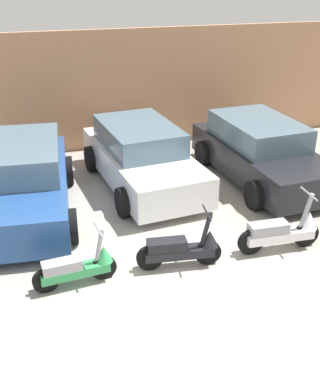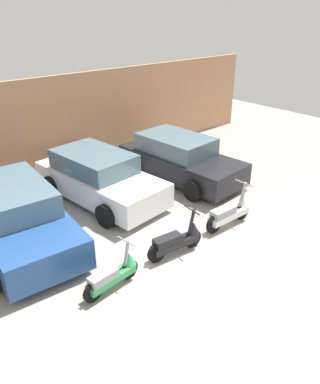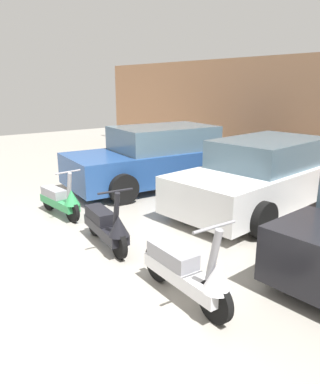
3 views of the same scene
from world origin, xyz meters
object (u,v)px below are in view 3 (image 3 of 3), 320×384
Objects in this scene: scooter_front_center at (188,272)px; car_rear_center at (262,176)px; car_rear_left at (157,158)px; scooter_front_right at (107,225)px; scooter_front_left at (61,199)px.

scooter_front_center is 3.92m from car_rear_center.
scooter_front_center is at bearing 62.55° from car_rear_left.
scooter_front_right is 0.34× the size of car_rear_center.
scooter_front_right is at bearing 46.83° from car_rear_left.
scooter_front_left is 1.78m from scooter_front_right.
scooter_front_center is (1.91, 0.02, 0.02)m from scooter_front_right.
car_rear_left reaches higher than scooter_front_center.
scooter_front_center reaches higher than scooter_front_right.
scooter_front_center is 5.29m from car_rear_left.
car_rear_center is (1.93, 3.54, 0.33)m from scooter_front_left.
scooter_front_right is at bearing -177.60° from scooter_front_center.
scooter_front_right is 3.83m from car_rear_left.
scooter_front_center is at bearing -5.36° from scooter_front_left.
car_rear_left is at bearing 99.07° from scooter_front_left.
scooter_front_left is at bearing -177.47° from scooter_front_center.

